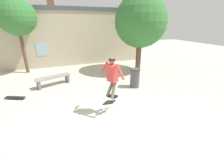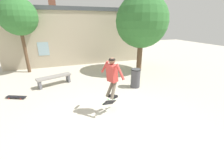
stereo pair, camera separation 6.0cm
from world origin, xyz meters
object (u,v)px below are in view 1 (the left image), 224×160
object	(u,v)px
tree_right	(141,22)
tree_left	(16,17)
trash_bin	(135,78)
skateboard_resting	(15,97)
park_bench	(53,79)
skateboard_flipping	(110,102)
skater	(112,75)

from	to	relation	value
tree_right	tree_left	world-z (taller)	tree_right
tree_left	trash_bin	world-z (taller)	tree_left
tree_right	skateboard_resting	world-z (taller)	tree_right
tree_right	park_bench	xyz separation A→B (m)	(-5.36, -0.84, -2.73)
tree_left	skateboard_resting	distance (m)	5.08
tree_right	tree_left	size ratio (longest dim) A/B	1.06
skateboard_flipping	skateboard_resting	world-z (taller)	skateboard_flipping
tree_right	trash_bin	xyz separation A→B (m)	(-1.55, -2.45, -2.60)
park_bench	skateboard_flipping	size ratio (longest dim) A/B	2.56
park_bench	skater	xyz separation A→B (m)	(1.97, -3.36, 1.07)
park_bench	skateboard_flipping	bearing A→B (deg)	-80.15
tree_left	skateboard_resting	size ratio (longest dim) A/B	5.18
trash_bin	skater	size ratio (longest dim) A/B	0.66
park_bench	skateboard_flipping	xyz separation A→B (m)	(1.89, -3.33, 0.03)
tree_left	skater	xyz separation A→B (m)	(3.56, -6.22, -1.92)
skateboard_resting	skater	bearing A→B (deg)	170.84
tree_right	skater	xyz separation A→B (m)	(-3.39, -4.20, -1.66)
tree_left	trash_bin	distance (m)	7.58
tree_right	trash_bin	bearing A→B (deg)	-122.29
park_bench	trash_bin	world-z (taller)	trash_bin
trash_bin	skateboard_resting	distance (m)	5.43
park_bench	trash_bin	distance (m)	4.14
park_bench	skateboard_resting	xyz separation A→B (m)	(-1.57, -1.01, -0.29)
skater	tree_left	bearing A→B (deg)	97.04
tree_right	park_bench	size ratio (longest dim) A/B	2.69
skater	park_bench	bearing A→B (deg)	97.66
tree_right	skateboard_flipping	xyz separation A→B (m)	(-3.47, -4.17, -2.70)
trash_bin	tree_right	bearing A→B (deg)	57.71
tree_right	skateboard_resting	size ratio (longest dim) A/B	5.47
tree_right	trash_bin	size ratio (longest dim) A/B	5.00
tree_right	skater	size ratio (longest dim) A/B	3.32
tree_right	park_bench	distance (m)	6.07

